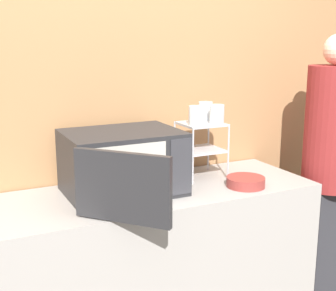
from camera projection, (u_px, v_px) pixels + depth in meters
wall_back at (109, 109)px, 2.60m from camera, size 8.00×0.06×2.60m
counter at (135, 275)px, 2.48m from camera, size 1.95×0.61×0.91m
microwave at (123, 163)px, 2.35m from camera, size 0.59×0.78×0.32m
dish_rack at (201, 138)px, 2.63m from camera, size 0.24×0.23×0.31m
glass_front_left at (196, 116)px, 2.52m from camera, size 0.08×0.08×0.11m
glass_back_right at (206, 111)px, 2.69m from camera, size 0.08×0.08×0.11m
glass_front_right at (217, 114)px, 2.57m from camera, size 0.08×0.08×0.11m
bowl at (246, 182)px, 2.49m from camera, size 0.21×0.21×0.05m
person at (330, 162)px, 2.77m from camera, size 0.32×0.32×1.71m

